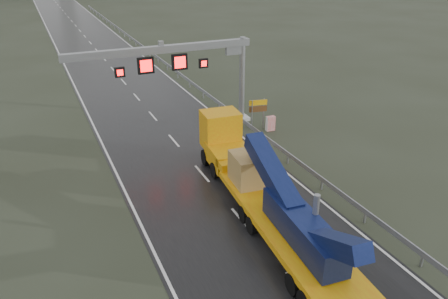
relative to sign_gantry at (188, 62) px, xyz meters
name	(u,v)px	position (x,y,z in m)	size (l,w,h in m)	color
ground	(278,263)	(-2.10, -17.99, -5.61)	(400.00, 400.00, 0.00)	#292D20
road	(113,69)	(-2.10, 22.01, -5.60)	(11.00, 200.00, 0.02)	black
guardrail	(186,79)	(4.00, 12.01, -4.91)	(0.20, 140.00, 1.40)	gray
sign_gantry	(188,62)	(0.00, 0.00, 0.00)	(14.90, 1.20, 7.42)	#ABACA7
heavy_haul_truck	(260,184)	(-0.71, -13.43, -3.88)	(4.32, 19.15, 4.46)	#CD6D0B
exit_sign_pair	(258,109)	(5.04, -2.53, -3.79)	(1.50, 0.36, 2.60)	gray
striped_barrier	(270,123)	(5.90, -3.19, -5.00)	(0.73, 0.39, 1.23)	red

